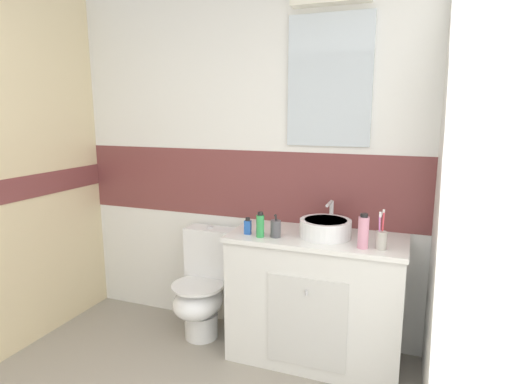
# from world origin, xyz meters

# --- Properties ---
(wall_back_tiled) EXTENTS (3.20, 0.20, 2.50)m
(wall_back_tiled) POSITION_xyz_m (0.01, 2.45, 1.26)
(wall_back_tiled) COLOR white
(wall_back_tiled) RESTS_ON ground_plane
(wall_right_plain) EXTENTS (0.10, 3.48, 2.50)m
(wall_right_plain) POSITION_xyz_m (1.35, 1.20, 1.25)
(wall_right_plain) COLOR white
(wall_right_plain) RESTS_ON ground_plane
(vanity_cabinet) EXTENTS (1.11, 0.52, 0.85)m
(vanity_cabinet) POSITION_xyz_m (0.62, 2.15, 0.43)
(vanity_cabinet) COLOR silver
(vanity_cabinet) RESTS_ON ground_plane
(sink_basin) EXTENTS (0.32, 0.37, 0.20)m
(sink_basin) POSITION_xyz_m (0.67, 2.14, 0.91)
(sink_basin) COLOR white
(sink_basin) RESTS_ON vanity_cabinet
(toilet) EXTENTS (0.37, 0.50, 0.80)m
(toilet) POSITION_xyz_m (-0.21, 2.16, 0.37)
(toilet) COLOR white
(toilet) RESTS_ON ground_plane
(toothbrush_cup) EXTENTS (0.06, 0.06, 0.23)m
(toothbrush_cup) POSITION_xyz_m (1.02, 2.02, 0.91)
(toothbrush_cup) COLOR #B2ADA3
(toothbrush_cup) RESTS_ON vanity_cabinet
(soap_dispenser) EXTENTS (0.07, 0.07, 0.15)m
(soap_dispenser) POSITION_xyz_m (0.38, 2.03, 0.90)
(soap_dispenser) COLOR #4C4C51
(soap_dispenser) RESTS_ON vanity_cabinet
(deodorant_spray_can) EXTENTS (0.05, 0.05, 0.16)m
(deodorant_spray_can) POSITION_xyz_m (0.29, 1.99, 0.93)
(deodorant_spray_can) COLOR green
(deodorant_spray_can) RESTS_ON vanity_cabinet
(shampoo_bottle_tall) EXTENTS (0.06, 0.06, 0.20)m
(shampoo_bottle_tall) POSITION_xyz_m (0.92, 2.00, 0.95)
(shampoo_bottle_tall) COLOR pink
(shampoo_bottle_tall) RESTS_ON vanity_cabinet
(perfume_flask_small) EXTENTS (0.04, 0.03, 0.11)m
(perfume_flask_small) POSITION_xyz_m (0.19, 2.02, 0.90)
(perfume_flask_small) COLOR #2659B2
(perfume_flask_small) RESTS_ON vanity_cabinet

